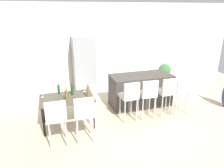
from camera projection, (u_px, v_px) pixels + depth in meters
name	position (u px, v px, depth m)	size (l,w,h in m)	color
ground_plane	(142.00, 115.00, 5.50)	(10.00, 10.00, 0.00)	#C6B28E
back_wall	(112.00, 45.00, 7.50)	(10.00, 0.12, 2.90)	beige
kitchen_island	(141.00, 90.00, 5.96)	(1.75, 0.77, 0.92)	#383330
bar_chair_left	(130.00, 95.00, 5.01)	(0.42, 0.42, 1.05)	beige
bar_chair_middle	(148.00, 93.00, 5.14)	(0.42, 0.42, 1.05)	beige
bar_chair_right	(167.00, 91.00, 5.29)	(0.41, 0.41, 1.05)	beige
bar_chair_far	(181.00, 89.00, 5.40)	(0.42, 0.42, 1.05)	beige
dining_table	(67.00, 100.00, 4.80)	(1.24, 0.76, 0.74)	#4C4238
dining_chair_near	(56.00, 116.00, 4.05)	(0.40, 0.40, 1.05)	beige
dining_chair_far	(84.00, 112.00, 4.20)	(0.42, 0.42, 1.05)	beige
wine_bottle_corner	(72.00, 90.00, 4.89)	(0.07, 0.07, 0.28)	#194723
wine_bottle_near	(67.00, 96.00, 4.56)	(0.08, 0.08, 0.33)	brown
wine_bottle_middle	(59.00, 89.00, 4.96)	(0.06, 0.06, 0.29)	#194723
wine_bottle_inner	(88.00, 92.00, 4.76)	(0.06, 0.06, 0.32)	brown
wine_glass_left	(84.00, 87.00, 5.07)	(0.07, 0.07, 0.17)	silver
wine_glass_right	(42.00, 92.00, 4.75)	(0.07, 0.07, 0.17)	silver
refrigerator	(84.00, 64.00, 6.98)	(0.72, 0.68, 1.84)	#939699
potted_plant	(165.00, 71.00, 8.01)	(0.48, 0.48, 0.68)	#38383D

